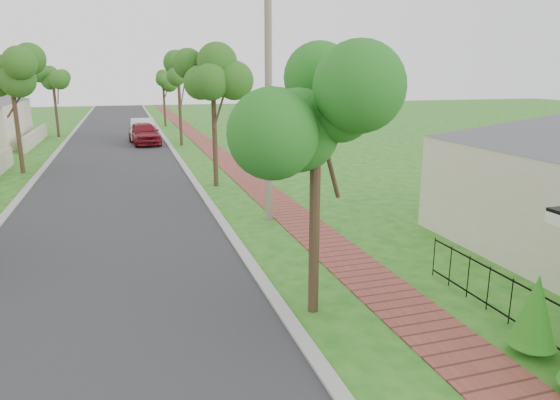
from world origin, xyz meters
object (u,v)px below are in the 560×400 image
parked_car_white (143,130)px  utility_pole (268,94)px  near_tree (316,115)px  parked_car_red (144,133)px

parked_car_white → utility_pole: (3.30, -23.84, 3.51)m
parked_car_white → near_tree: size_ratio=0.93×
near_tree → utility_pole: 7.00m
parked_car_white → utility_pole: utility_pole is taller
parked_car_red → utility_pole: bearing=-87.6°
parked_car_white → utility_pole: bearing=-80.0°
near_tree → utility_pole: size_ratio=0.62×
parked_car_red → near_tree: bearing=-91.7°
near_tree → parked_car_white: bearing=94.3°
utility_pole → parked_car_red: bearing=98.8°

